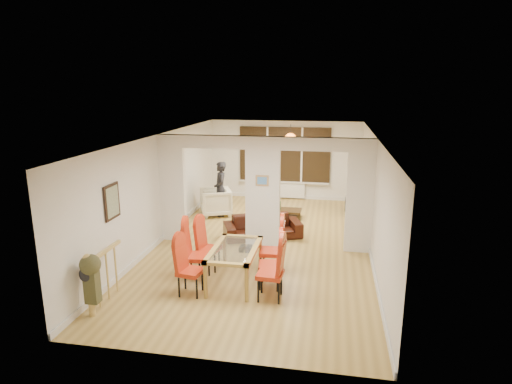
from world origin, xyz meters
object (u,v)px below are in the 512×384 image
(sofa, at_px, (263,227))
(bottle, at_px, (280,205))
(dining_table, at_px, (235,265))
(television, at_px, (345,203))
(dining_chair_lc, at_px, (209,246))
(dining_chair_la, at_px, (190,268))
(coffee_table, at_px, (282,213))
(armchair, at_px, (216,202))
(dining_chair_rb, at_px, (270,261))
(dining_chair_rc, at_px, (271,248))
(dining_chair_ra, at_px, (270,270))
(dining_chair_lb, at_px, (197,252))
(bowl, at_px, (274,208))
(person, at_px, (220,189))

(sofa, relative_size, bottle, 7.33)
(dining_table, distance_m, bottle, 4.32)
(bottle, bearing_deg, television, 26.16)
(dining_chair_lc, xyz_separation_m, bottle, (0.99, 3.78, -0.13))
(dining_chair_la, height_order, coffee_table, dining_chair_la)
(dining_chair_la, xyz_separation_m, armchair, (-0.88, 4.86, -0.12))
(dining_chair_rb, bearing_deg, coffee_table, 86.72)
(sofa, xyz_separation_m, coffee_table, (0.28, 1.73, -0.15))
(dining_chair_rc, height_order, bottle, dining_chair_rc)
(television, bearing_deg, coffee_table, 119.34)
(dining_table, relative_size, coffee_table, 1.39)
(dining_table, height_order, dining_chair_ra, dining_chair_ra)
(dining_chair_lb, xyz_separation_m, armchair, (-0.80, 4.26, -0.17))
(armchair, bearing_deg, dining_chair_lc, -9.37)
(dining_table, height_order, bowl, dining_table)
(person, height_order, bottle, person)
(dining_table, bearing_deg, dining_chair_lb, 179.25)
(dining_chair_lc, bearing_deg, armchair, 115.15)
(dining_chair_ra, bearing_deg, dining_chair_la, -172.91)
(bottle, height_order, bowl, bottle)
(dining_table, height_order, person, person)
(television, distance_m, coffee_table, 2.01)
(dining_chair_rb, bearing_deg, television, 67.00)
(dining_table, height_order, coffee_table, dining_table)
(person, bearing_deg, dining_chair_rc, 6.46)
(dining_chair_lb, bearing_deg, dining_chair_la, -90.10)
(dining_chair_la, relative_size, sofa, 0.54)
(dining_chair_rb, distance_m, armchair, 4.89)
(dining_chair_lc, height_order, dining_chair_rc, dining_chair_rc)
(dining_table, distance_m, dining_chair_rc, 0.85)
(television, bearing_deg, armchair, 107.29)
(sofa, relative_size, coffee_table, 1.75)
(dining_chair_rc, bearing_deg, coffee_table, 91.00)
(dining_chair_lc, xyz_separation_m, dining_chair_rb, (1.36, -0.59, 0.01))
(armchair, distance_m, television, 3.88)
(dining_table, height_order, television, dining_table)
(coffee_table, xyz_separation_m, bowl, (-0.24, 0.02, 0.15))
(armchair, relative_size, bottle, 3.34)
(coffee_table, bearing_deg, dining_chair_lb, -105.00)
(dining_chair_lc, bearing_deg, bowl, 89.57)
(dining_chair_rb, bearing_deg, bottle, 87.66)
(dining_chair_lb, relative_size, dining_chair_lc, 1.10)
(dining_chair_lc, height_order, coffee_table, dining_chair_lc)
(coffee_table, bearing_deg, armchair, -178.13)
(dining_chair_lb, bearing_deg, sofa, 64.31)
(dining_chair_rb, xyz_separation_m, armchair, (-2.25, 4.34, -0.12))
(dining_table, relative_size, sofa, 0.79)
(dining_chair_lc, distance_m, armchair, 3.85)
(dining_chair_rc, distance_m, coffee_table, 3.85)
(person, xyz_separation_m, bottle, (1.72, 0.07, -0.42))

